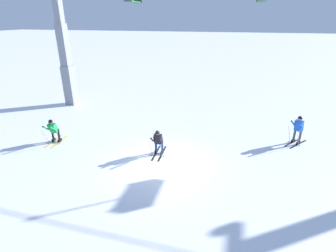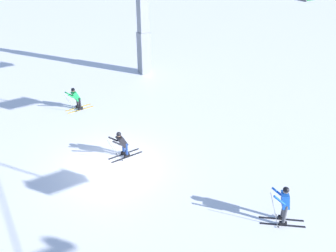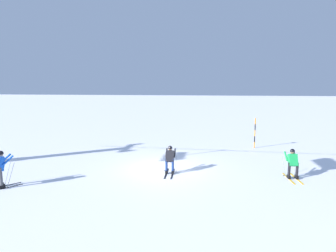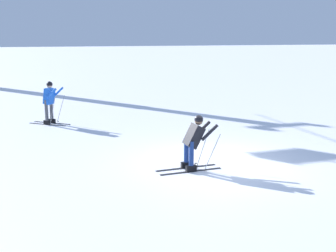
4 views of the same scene
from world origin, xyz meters
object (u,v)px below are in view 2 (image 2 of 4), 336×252
lift_tower_near (143,19)px  skier_distant_downhill (284,202)px  skier_carving_main (122,142)px  skier_distant_uphill (76,97)px

lift_tower_near → skier_distant_downhill: 17.47m
skier_carving_main → skier_distant_uphill: 6.25m
skier_carving_main → skier_distant_downhill: size_ratio=0.99×
skier_distant_downhill → skier_carving_main: bearing=-155.5°
lift_tower_near → skier_distant_uphill: bearing=-63.0°
skier_distant_uphill → skier_carving_main: bearing=1.9°
lift_tower_near → skier_carving_main: bearing=-33.7°
skier_carving_main → lift_tower_near: lift_tower_near is taller
lift_tower_near → skier_distant_downhill: size_ratio=5.75×
skier_distant_uphill → skier_distant_downhill: skier_distant_downhill is taller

